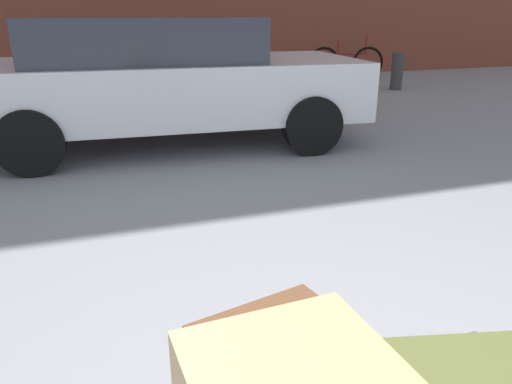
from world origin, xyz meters
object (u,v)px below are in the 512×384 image
at_px(bicycle_leaning, 346,62).
at_px(bollard_kerb_far, 397,71).
at_px(bollard_kerb_mid, 327,74).
at_px(bollard_kerb_near, 252,78).
at_px(parked_car, 165,79).
at_px(duffel_bag_brown_topmost_pile, 282,370).

xyz_separation_m(bicycle_leaning, bollard_kerb_far, (0.15, -1.84, -0.01)).
bearing_deg(bollard_kerb_mid, bicycle_leaning, 52.89).
bearing_deg(bollard_kerb_near, bollard_kerb_mid, 0.00).
relative_size(bicycle_leaning, bollard_kerb_near, 2.40).
relative_size(parked_car, bollard_kerb_near, 6.14).
distance_m(parked_car, bollard_kerb_mid, 4.44).
bearing_deg(parked_car, duffel_bag_brown_topmost_pile, -95.12).
relative_size(bicycle_leaning, bollard_kerb_mid, 2.40).
xyz_separation_m(bollard_kerb_mid, bollard_kerb_far, (1.54, 0.00, 0.00)).
bearing_deg(bollard_kerb_near, duffel_bag_brown_topmost_pile, -107.45).
xyz_separation_m(bicycle_leaning, bollard_kerb_mid, (-1.39, -1.84, -0.01)).
height_order(duffel_bag_brown_topmost_pile, bollard_kerb_mid, duffel_bag_brown_topmost_pile).
distance_m(bicycle_leaning, bollard_kerb_near, 3.43).
distance_m(duffel_bag_brown_topmost_pile, bollard_kerb_far, 9.27).
distance_m(bicycle_leaning, bollard_kerb_far, 1.85).
xyz_separation_m(bollard_kerb_near, bollard_kerb_mid, (1.51, 0.00, 0.00)).
xyz_separation_m(duffel_bag_brown_topmost_pile, bollard_kerb_far, (5.41, 7.53, -0.31)).
distance_m(bollard_kerb_near, bollard_kerb_mid, 1.51).
xyz_separation_m(duffel_bag_brown_topmost_pile, parked_car, (0.43, 4.76, 0.09)).
height_order(bicycle_leaning, bollard_kerb_far, bicycle_leaning).
bearing_deg(bicycle_leaning, bollard_kerb_mid, -127.11).
relative_size(bollard_kerb_near, bollard_kerb_far, 1.00).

